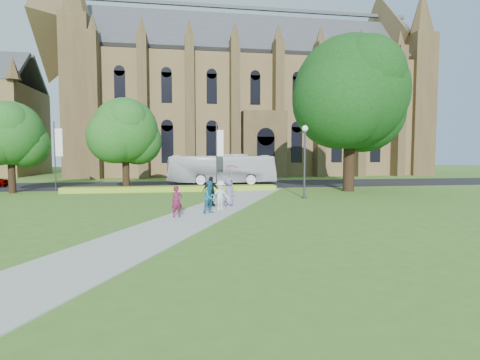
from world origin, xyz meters
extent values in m
plane|color=#416D20|center=(0.00, 0.00, 0.00)|extent=(160.00, 160.00, 0.00)
cube|color=black|center=(0.00, 20.00, 0.01)|extent=(160.00, 10.00, 0.02)
cube|color=#B2B2A8|center=(0.00, 1.00, 0.02)|extent=(15.58, 28.54, 0.04)
cube|color=#C4D42A|center=(-2.00, 13.20, 0.23)|extent=(18.00, 1.40, 0.45)
cube|color=brown|center=(10.00, 40.00, 8.50)|extent=(52.00, 16.00, 17.00)
cube|color=brown|center=(-14.50, 33.00, 10.50)|extent=(3.50, 3.50, 21.00)
cube|color=brown|center=(34.50, 33.00, 10.50)|extent=(3.50, 3.50, 21.00)
cone|color=brown|center=(34.50, 33.00, 24.50)|extent=(3.60, 3.60, 7.00)
cube|color=brown|center=(10.00, 31.00, 4.50)|extent=(6.00, 2.50, 9.00)
cylinder|color=#38383D|center=(7.50, 6.50, 2.40)|extent=(0.14, 0.14, 4.80)
sphere|color=white|center=(7.50, 6.50, 5.02)|extent=(0.44, 0.44, 0.44)
cylinder|color=#38383D|center=(7.50, 6.50, 0.07)|extent=(0.36, 0.36, 0.15)
cylinder|color=#332114|center=(13.00, 11.00, 3.30)|extent=(0.96, 0.96, 6.60)
sphere|color=#0F370F|center=(13.00, 11.00, 8.40)|extent=(9.60, 9.60, 9.60)
cylinder|color=#332114|center=(-15.00, 14.00, 1.93)|extent=(0.56, 0.56, 3.85)
sphere|color=#1E5218|center=(-15.00, 14.00, 4.90)|extent=(5.20, 5.20, 5.20)
cylinder|color=#332114|center=(-6.00, 14.50, 2.06)|extent=(0.60, 0.60, 4.12)
sphere|color=#1E5218|center=(-6.00, 14.50, 5.25)|extent=(5.60, 5.60, 5.60)
cylinder|color=#38383D|center=(2.00, 15.20, 3.00)|extent=(0.10, 0.10, 6.00)
cube|color=white|center=(2.35, 15.20, 4.20)|extent=(0.60, 0.02, 2.40)
cylinder|color=#38383D|center=(-12.00, 15.20, 3.00)|extent=(0.10, 0.10, 6.00)
cube|color=white|center=(-11.65, 15.20, 4.20)|extent=(0.60, 0.02, 2.40)
imported|color=silver|center=(3.07, 20.30, 1.61)|extent=(11.64, 3.91, 3.18)
imported|color=maroon|center=(-1.49, -0.39, 0.83)|extent=(0.67, 0.57, 1.57)
imported|color=#1B638A|center=(0.26, 0.65, 0.91)|extent=(1.06, 1.01, 1.73)
imported|color=silver|center=(0.94, 1.84, 0.86)|extent=(1.22, 0.99, 1.64)
imported|color=black|center=(0.51, 3.44, 0.94)|extent=(1.14, 0.75, 1.80)
imported|color=slate|center=(1.60, 3.24, 0.88)|extent=(0.96, 0.96, 1.69)
imported|color=#DCA19B|center=(1.78, 3.34, 2.10)|extent=(1.03, 1.03, 0.74)
camera|label=1|loc=(-1.29, -19.24, 3.21)|focal=28.00mm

